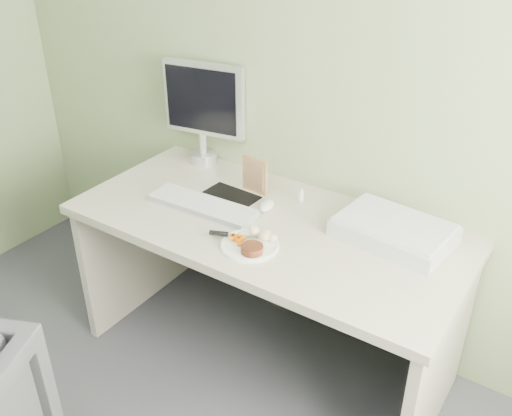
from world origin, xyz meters
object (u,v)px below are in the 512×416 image
Objects in this scene: scanner at (394,231)px; monitor at (204,108)px; plate at (250,245)px; desk at (266,259)px.

monitor reaches higher than scanner.
monitor is (-1.02, 0.15, 0.24)m from scanner.
monitor is at bearing 140.00° from plate.
monitor reaches higher than plate.
monitor is at bearing 177.61° from scanner.
desk is at bearing 103.92° from plate.
desk is 0.54m from scanner.
scanner reaches higher than desk.
desk is 7.27× the size of plate.
scanner is 0.87× the size of monitor.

